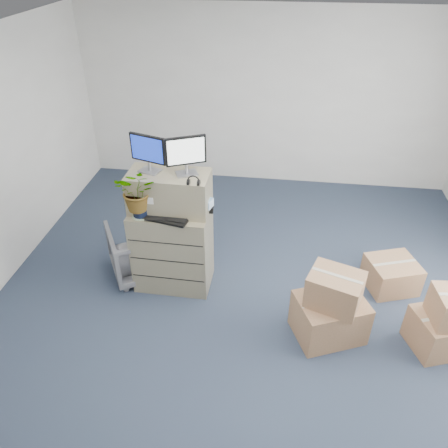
{
  "coord_description": "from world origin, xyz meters",
  "views": [
    {
      "loc": [
        0.22,
        -3.35,
        3.63
      ],
      "look_at": [
        -0.29,
        0.4,
        1.07
      ],
      "focal_mm": 35.0,
      "sensor_mm": 36.0,
      "label": 1
    }
  ],
  "objects": [
    {
      "name": "filing_cabinet_upper",
      "position": [
        -0.93,
        0.68,
        1.25
      ],
      "size": [
        0.89,
        0.46,
        0.44
      ],
      "primitive_type": "cube",
      "rotation": [
        0.0,
        0.0,
        -0.02
      ],
      "color": "#9B8D6B",
      "rests_on": "filing_cabinet_lower"
    },
    {
      "name": "ground",
      "position": [
        0.0,
        0.0,
        0.0
      ],
      "size": [
        7.0,
        7.0,
        0.0
      ],
      "primitive_type": "plane",
      "color": "#242E40",
      "rests_on": "ground"
    },
    {
      "name": "mouse",
      "position": [
        -0.58,
        0.54,
        1.05
      ],
      "size": [
        0.09,
        0.07,
        0.03
      ],
      "primitive_type": "ellipsoid",
      "rotation": [
        0.0,
        0.0,
        -0.18
      ],
      "color": "silver",
      "rests_on": "filing_cabinet_lower"
    },
    {
      "name": "water_bottle",
      "position": [
        -0.86,
        0.65,
        1.17
      ],
      "size": [
        0.08,
        0.08,
        0.27
      ],
      "primitive_type": "cylinder",
      "color": "gray",
      "rests_on": "filing_cabinet_lower"
    },
    {
      "name": "phone_dock",
      "position": [
        -0.96,
        0.67,
        1.07
      ],
      "size": [
        0.06,
        0.05,
        0.13
      ],
      "rotation": [
        0.0,
        0.0,
        -0.02
      ],
      "color": "silver",
      "rests_on": "filing_cabinet_lower"
    },
    {
      "name": "keyboard",
      "position": [
        -0.93,
        0.47,
        1.04
      ],
      "size": [
        0.54,
        0.31,
        0.03
      ],
      "primitive_type": "cube",
      "rotation": [
        0.0,
        0.0,
        -0.21
      ],
      "color": "black",
      "rests_on": "filing_cabinet_lower"
    },
    {
      "name": "cardboard_boxes",
      "position": [
        1.42,
        0.18,
        0.32
      ],
      "size": [
        1.91,
        1.58,
        0.84
      ],
      "color": "#926B46",
      "rests_on": "ground"
    },
    {
      "name": "monitor_right",
      "position": [
        -0.73,
        0.7,
        1.71
      ],
      "size": [
        0.4,
        0.24,
        0.43
      ],
      "rotation": [
        0.0,
        0.0,
        0.43
      ],
      "color": "#99999E",
      "rests_on": "filing_cabinet_upper"
    },
    {
      "name": "filing_cabinet_lower",
      "position": [
        -0.93,
        0.63,
        0.52
      ],
      "size": [
        0.89,
        0.56,
        1.03
      ],
      "primitive_type": "cube",
      "rotation": [
        0.0,
        0.0,
        -0.02
      ],
      "color": "#9B8D6B",
      "rests_on": "ground"
    },
    {
      "name": "external_drive",
      "position": [
        -0.56,
        0.72,
        1.06
      ],
      "size": [
        0.23,
        0.18,
        0.07
      ],
      "primitive_type": "cube",
      "rotation": [
        0.0,
        0.0,
        0.08
      ],
      "color": "black",
      "rests_on": "filing_cabinet_lower"
    },
    {
      "name": "wall_back",
      "position": [
        0.0,
        3.51,
        1.4
      ],
      "size": [
        6.0,
        0.02,
        2.8
      ],
      "primitive_type": "cube",
      "color": "silver",
      "rests_on": "ground"
    },
    {
      "name": "monitor_left",
      "position": [
        -1.13,
        0.71,
        1.71
      ],
      "size": [
        0.41,
        0.22,
        0.41
      ],
      "rotation": [
        0.0,
        0.0,
        -0.32
      ],
      "color": "#99999E",
      "rests_on": "filing_cabinet_upper"
    },
    {
      "name": "potted_plant",
      "position": [
        -1.22,
        0.49,
        1.29
      ],
      "size": [
        0.47,
        0.52,
        0.46
      ],
      "rotation": [
        0.0,
        0.0,
        -0.02
      ],
      "color": "#A8C8A1",
      "rests_on": "filing_cabinet_lower"
    },
    {
      "name": "tissue_box",
      "position": [
        -0.58,
        0.69,
        1.14
      ],
      "size": [
        0.28,
        0.19,
        0.1
      ],
      "primitive_type": "cube",
      "rotation": [
        0.0,
        0.0,
        -0.26
      ],
      "color": "#3B83CA",
      "rests_on": "external_drive"
    },
    {
      "name": "headphones",
      "position": [
        -0.61,
        0.49,
        1.51
      ],
      "size": [
        0.13,
        0.02,
        0.13
      ],
      "primitive_type": "torus",
      "rotation": [
        1.57,
        0.0,
        -0.02
      ],
      "color": "black",
      "rests_on": "filing_cabinet_upper"
    },
    {
      "name": "office_chair",
      "position": [
        -1.39,
        0.77,
        0.37
      ],
      "size": [
        0.95,
        0.94,
        0.74
      ],
      "primitive_type": "imported",
      "rotation": [
        0.0,
        0.0,
        3.66
      ],
      "color": "#57575B",
      "rests_on": "ground"
    }
  ]
}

